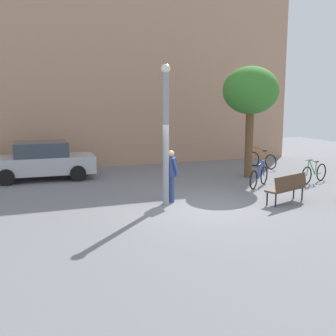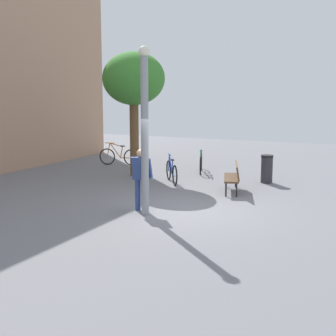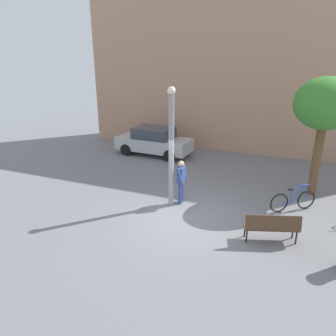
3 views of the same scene
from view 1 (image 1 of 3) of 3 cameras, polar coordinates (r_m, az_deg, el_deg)
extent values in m
plane|color=slate|center=(12.87, 4.48, -5.40)|extent=(36.00, 36.00, 0.00)
cube|color=tan|center=(21.42, -6.70, 12.54)|extent=(18.44, 2.00, 8.91)
cylinder|color=gray|center=(12.84, -0.31, 3.80)|extent=(0.20, 0.20, 4.05)
sphere|color=#F2EACC|center=(12.80, -0.32, 13.40)|extent=(0.28, 0.28, 0.28)
cylinder|color=#334784|center=(13.54, 0.25, -2.76)|extent=(0.14, 0.14, 0.85)
cylinder|color=#334784|center=(13.36, 0.56, -2.93)|extent=(0.14, 0.14, 0.85)
cube|color=#334784|center=(13.32, 0.41, 0.20)|extent=(0.22, 0.40, 0.60)
sphere|color=tan|center=(13.26, 0.41, 1.95)|extent=(0.22, 0.22, 0.22)
cylinder|color=#334784|center=(13.56, 0.22, 0.50)|extent=(0.23, 0.09, 0.55)
cylinder|color=#334784|center=(13.10, 1.02, 0.18)|extent=(0.23, 0.09, 0.55)
cube|color=#513823|center=(13.85, 15.72, -2.74)|extent=(1.66, 0.93, 0.06)
cube|color=#513823|center=(13.70, 16.43, -1.84)|extent=(1.56, 0.63, 0.44)
cylinder|color=black|center=(13.42, 13.37, -4.08)|extent=(0.05, 0.05, 0.42)
cylinder|color=black|center=(14.58, 16.77, -3.16)|extent=(0.05, 0.05, 0.42)
cylinder|color=black|center=(13.24, 14.47, -4.32)|extent=(0.05, 0.05, 0.42)
cylinder|color=black|center=(14.41, 17.83, -3.35)|extent=(0.05, 0.05, 0.42)
cylinder|color=brown|center=(17.82, 10.98, 3.24)|extent=(0.33, 0.33, 2.82)
ellipsoid|color=#39802C|center=(17.72, 11.21, 10.37)|extent=(2.30, 2.30, 1.95)
torus|color=black|center=(16.57, 12.97, -0.97)|extent=(0.60, 0.46, 0.71)
torus|color=black|center=(15.56, 11.60, -1.61)|extent=(0.60, 0.46, 0.71)
cylinder|color=blue|center=(16.19, 12.57, -0.18)|extent=(0.42, 0.32, 0.64)
cylinder|color=blue|center=(16.10, 12.54, 0.62)|extent=(0.49, 0.37, 0.18)
cylinder|color=blue|center=(15.94, 12.21, -0.60)|extent=(0.13, 0.11, 0.48)
cylinder|color=blue|center=(15.79, 11.92, -1.54)|extent=(0.42, 0.32, 0.04)
cylinder|color=blue|center=(16.47, 12.93, -0.03)|extent=(0.15, 0.13, 0.63)
cube|color=black|center=(15.85, 12.18, 0.32)|extent=(0.21, 0.18, 0.04)
cylinder|color=blue|center=(16.36, 12.89, 1.00)|extent=(0.37, 0.28, 0.03)
torus|color=black|center=(16.97, 18.38, -0.98)|extent=(0.68, 0.29, 0.71)
torus|color=black|center=(17.92, 20.18, -0.54)|extent=(0.68, 0.29, 0.71)
cylinder|color=#338447|center=(17.24, 19.05, 0.11)|extent=(0.48, 0.20, 0.64)
cylinder|color=#338447|center=(17.25, 19.17, 0.89)|extent=(0.56, 0.23, 0.18)
cylinder|color=#338447|center=(17.49, 19.50, -0.04)|extent=(0.14, 0.08, 0.48)
cylinder|color=#338447|center=(17.71, 19.78, -0.72)|extent=(0.48, 0.20, 0.04)
cylinder|color=#338447|center=(16.98, 18.54, 0.00)|extent=(0.17, 0.09, 0.63)
cube|color=black|center=(17.50, 19.63, 0.84)|extent=(0.22, 0.14, 0.04)
cylinder|color=#338447|center=(16.99, 18.71, 1.05)|extent=(0.42, 0.18, 0.03)
torus|color=black|center=(20.88, 11.65, 1.22)|extent=(0.19, 0.71, 0.71)
torus|color=black|center=(20.13, 13.84, 0.82)|extent=(0.19, 0.71, 0.71)
cylinder|color=orange|center=(20.59, 12.38, 1.87)|extent=(0.14, 0.50, 0.64)
cylinder|color=orange|center=(20.53, 12.51, 2.51)|extent=(0.15, 0.57, 0.18)
cylinder|color=orange|center=(20.40, 12.94, 1.57)|extent=(0.06, 0.14, 0.48)
cylinder|color=orange|center=(20.30, 13.32, 0.85)|extent=(0.14, 0.50, 0.04)
cylinder|color=orange|center=(20.80, 11.80, 1.97)|extent=(0.07, 0.17, 0.63)
cube|color=black|center=(20.33, 13.07, 2.29)|extent=(0.12, 0.21, 0.04)
cylinder|color=orange|center=(20.72, 11.95, 2.80)|extent=(0.12, 0.44, 0.03)
cube|color=#B7B7BC|center=(17.81, -16.83, 0.45)|extent=(4.28, 1.91, 0.70)
cube|color=#333D47|center=(17.73, -16.93, 2.46)|extent=(2.18, 1.67, 0.60)
cylinder|color=black|center=(18.73, -12.74, 0.12)|extent=(0.65, 0.25, 0.64)
cylinder|color=black|center=(17.16, -12.20, -0.71)|extent=(0.65, 0.25, 0.64)
cylinder|color=black|center=(18.67, -21.00, -0.31)|extent=(0.65, 0.25, 0.64)
cylinder|color=black|center=(17.10, -21.23, -1.19)|extent=(0.65, 0.25, 0.64)
camera|label=2|loc=(8.85, -68.33, 3.30)|focal=52.38mm
camera|label=3|loc=(8.90, 57.28, 17.59)|focal=33.45mm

